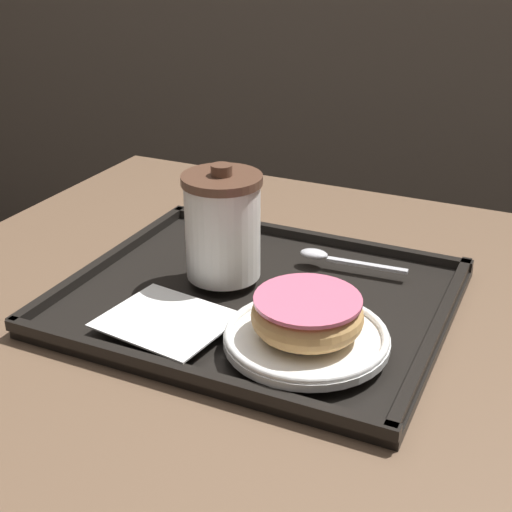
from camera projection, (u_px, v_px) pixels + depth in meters
name	position (u px, v px, depth m)	size (l,w,h in m)	color
cafe_table	(259.00, 425.00, 0.90)	(0.90, 0.83, 0.72)	brown
serving_tray	(256.00, 300.00, 0.82)	(0.42, 0.36, 0.02)	black
napkin_paper	(167.00, 320.00, 0.75)	(0.14, 0.12, 0.00)	white
coffee_cup_front	(223.00, 225.00, 0.82)	(0.09, 0.09, 0.14)	white
plate_with_chocolate_donut	(306.00, 337.00, 0.71)	(0.17, 0.17, 0.01)	white
donut_chocolate_glazed	(307.00, 314.00, 0.70)	(0.11, 0.11, 0.04)	tan
spoon	(328.00, 257.00, 0.88)	(0.13, 0.02, 0.01)	silver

